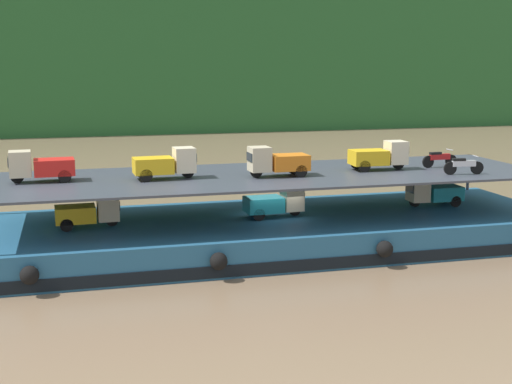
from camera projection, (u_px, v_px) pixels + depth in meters
The scene contains 12 objects.
ground_plane at pixel (273, 247), 33.11m from camera, with size 400.00×400.00×0.00m, color #7F664C.
cargo_barge at pixel (274, 232), 32.94m from camera, with size 26.87×9.17×1.50m.
cargo_rack at pixel (274, 175), 32.47m from camera, with size 25.27×7.80×2.00m.
mini_truck_lower_stern at pixel (89, 212), 30.51m from camera, with size 2.78×1.26×1.38m.
mini_truck_lower_aft at pixel (275, 202), 32.57m from camera, with size 2.79×1.29×1.38m.
mini_truck_lower_mid at pixel (433, 192), 35.11m from camera, with size 2.76×1.23×1.38m.
mini_truck_upper_stern at pixel (41, 166), 30.25m from camera, with size 2.78×1.28×1.38m.
mini_truck_upper_mid at pixel (166, 164), 31.00m from camera, with size 2.78×1.28×1.38m.
mini_truck_upper_fore at pixel (277, 161), 31.70m from camera, with size 2.77×1.24×1.38m.
mini_truck_upper_bow at pixel (380, 156), 33.61m from camera, with size 2.77×1.26×1.38m.
motorcycle_upper_port at pixel (463, 165), 32.30m from camera, with size 1.90×0.55×0.87m.
motorcycle_upper_centre at pixel (439, 159), 34.53m from camera, with size 1.90×0.55×0.87m.
Camera 1 is at (-9.03, -30.78, 8.65)m, focal length 49.17 mm.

